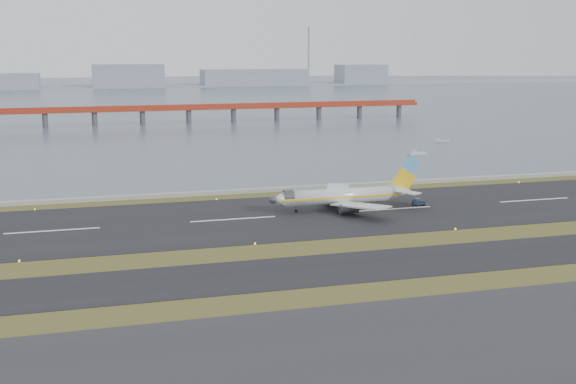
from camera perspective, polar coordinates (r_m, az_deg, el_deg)
name	(u,v)px	position (r m, az deg, el deg)	size (l,w,h in m)	color
ground	(264,255)	(139.47, -1.93, -4.99)	(1000.00, 1000.00, 0.00)	#374217
apron_strip	(371,379)	(90.34, 6.59, -14.45)	(1000.00, 50.00, 0.10)	#2A2A2C
taxiway_strip	(280,273)	(128.34, -0.66, -6.42)	(1000.00, 18.00, 0.10)	black
runway_strip	(233,219)	(167.79, -4.35, -2.17)	(1000.00, 45.00, 0.10)	black
seawall	(212,193)	(196.53, -6.06, -0.06)	(1000.00, 2.50, 1.00)	gray
bay_water	(127,97)	(592.24, -12.57, 7.32)	(1400.00, 800.00, 1.30)	#4B596C
red_pier	(189,109)	(384.88, -7.87, 6.52)	(260.00, 5.00, 10.20)	#A1301B
far_shoreline	(132,80)	(752.18, -12.23, 8.61)	(1400.00, 80.00, 60.50)	#86929F
airliner	(345,196)	(177.25, 4.53, -0.31)	(38.52, 32.89, 12.80)	silver
pushback_tug	(419,202)	(184.40, 10.27, -0.80)	(3.27, 2.20, 1.95)	#132034
workboat_near	(417,153)	(272.01, 10.12, 3.03)	(7.41, 3.17, 1.74)	#BAB9BE
workboat_far	(441,141)	(310.48, 11.99, 3.97)	(7.15, 4.70, 1.67)	#BAB9BE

